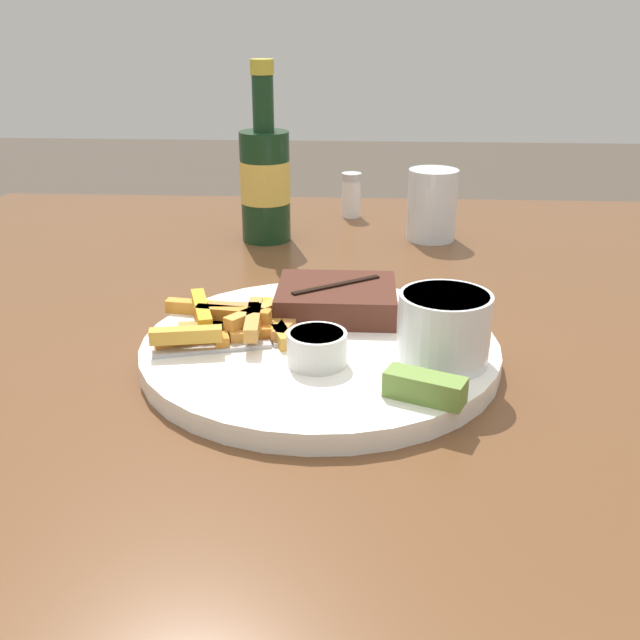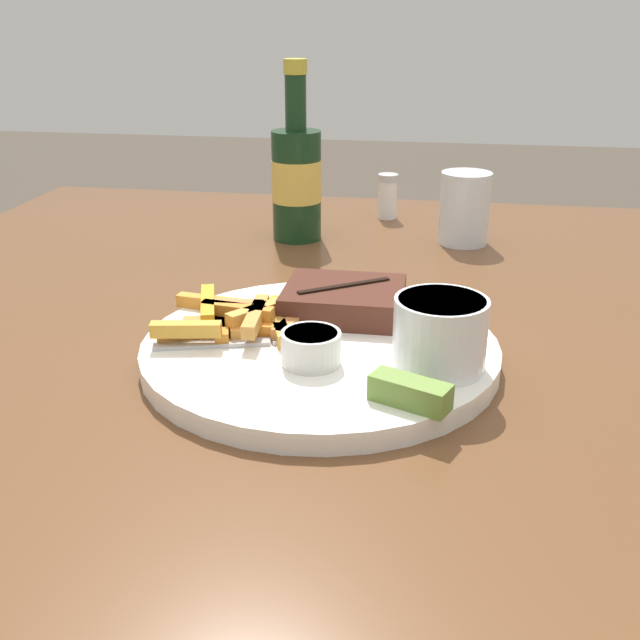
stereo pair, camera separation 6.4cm
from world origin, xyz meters
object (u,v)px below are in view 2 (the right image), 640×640
object	(u,v)px
dinner_plate	(320,350)
beer_bottle	(297,178)
drinking_glass	(464,208)
steak_portion	(344,300)
fork_utensil	(225,344)
salt_shaker	(388,196)
pickle_spear	(410,392)
coleslaw_cup	(440,330)
dipping_sauce_cup	(307,346)

from	to	relation	value
dinner_plate	beer_bottle	size ratio (longest dim) A/B	1.36
beer_bottle	drinking_glass	xyz separation A→B (m)	(0.22, 0.01, -0.04)
steak_portion	drinking_glass	xyz separation A→B (m)	(0.11, 0.32, 0.02)
fork_utensil	salt_shaker	xyz separation A→B (m)	(0.10, 0.52, 0.01)
pickle_spear	drinking_glass	distance (m)	0.49
coleslaw_cup	drinking_glass	size ratio (longest dim) A/B	0.80
dipping_sauce_cup	beer_bottle	xyz separation A→B (m)	(-0.09, 0.41, 0.05)
fork_utensil	beer_bottle	world-z (taller)	beer_bottle
fork_utensil	dipping_sauce_cup	bearing A→B (deg)	-31.94
dinner_plate	dipping_sauce_cup	distance (m)	0.05
beer_bottle	salt_shaker	xyz separation A→B (m)	(0.11, 0.13, -0.05)
coleslaw_cup	pickle_spear	size ratio (longest dim) A/B	1.18
fork_utensil	beer_bottle	size ratio (longest dim) A/B	0.58
dinner_plate	coleslaw_cup	world-z (taller)	coleslaw_cup
coleslaw_cup	dipping_sauce_cup	world-z (taller)	coleslaw_cup
dipping_sauce_cup	beer_bottle	size ratio (longest dim) A/B	0.21
coleslaw_cup	fork_utensil	distance (m)	0.18
drinking_glass	fork_utensil	bearing A→B (deg)	-116.89
dipping_sauce_cup	pickle_spear	bearing A→B (deg)	-32.98
dinner_plate	fork_utensil	size ratio (longest dim) A/B	2.36
fork_utensil	drinking_glass	distance (m)	0.46
steak_portion	fork_utensil	distance (m)	0.13
dipping_sauce_cup	drinking_glass	xyz separation A→B (m)	(0.13, 0.43, 0.01)
fork_utensil	drinking_glass	size ratio (longest dim) A/B	1.42
coleslaw_cup	beer_bottle	xyz separation A→B (m)	(-0.20, 0.40, 0.03)
steak_portion	salt_shaker	size ratio (longest dim) A/B	1.72
steak_portion	dipping_sauce_cup	xyz separation A→B (m)	(-0.02, -0.11, 0.00)
drinking_glass	salt_shaker	bearing A→B (deg)	134.41
coleslaw_cup	beer_bottle	size ratio (longest dim) A/B	0.33
steak_portion	coleslaw_cup	distance (m)	0.14
pickle_spear	salt_shaker	xyz separation A→B (m)	(-0.07, 0.60, 0.00)
pickle_spear	drinking_glass	size ratio (longest dim) A/B	0.68
dinner_plate	fork_utensil	bearing A→B (deg)	-164.11
dipping_sauce_cup	beer_bottle	distance (m)	0.43
steak_portion	pickle_spear	xyz separation A→B (m)	(0.07, -0.17, -0.00)
steak_portion	fork_utensil	world-z (taller)	steak_portion
dinner_plate	beer_bottle	world-z (taller)	beer_bottle
pickle_spear	beer_bottle	bearing A→B (deg)	110.53
steak_portion	fork_utensil	bearing A→B (deg)	-135.24
pickle_spear	salt_shaker	bearing A→B (deg)	96.26
dipping_sauce_cup	steak_portion	bearing A→B (deg)	82.23
dipping_sauce_cup	drinking_glass	size ratio (longest dim) A/B	0.53
dinner_plate	pickle_spear	xyz separation A→B (m)	(0.08, -0.10, 0.02)
beer_bottle	salt_shaker	bearing A→B (deg)	48.62
dipping_sauce_cup	drinking_glass	world-z (taller)	drinking_glass
beer_bottle	steak_portion	bearing A→B (deg)	-70.88
dinner_plate	dipping_sauce_cup	world-z (taller)	dipping_sauce_cup
pickle_spear	beer_bottle	world-z (taller)	beer_bottle
coleslaw_cup	drinking_glass	world-z (taller)	drinking_glass
dinner_plate	pickle_spear	world-z (taller)	pickle_spear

